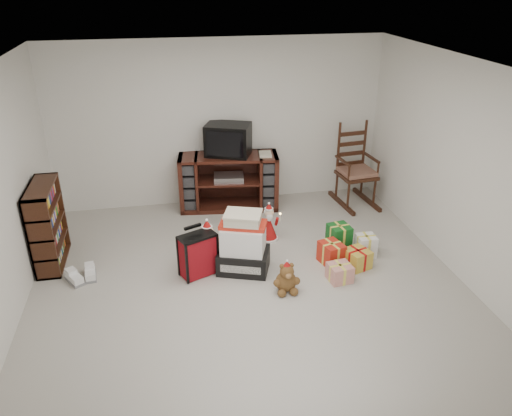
{
  "coord_description": "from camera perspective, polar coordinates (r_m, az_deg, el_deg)",
  "views": [
    {
      "loc": [
        -0.86,
        -4.78,
        3.35
      ],
      "look_at": [
        0.19,
        0.6,
        0.72
      ],
      "focal_mm": 35.0,
      "sensor_mm": 36.0,
      "label": 1
    }
  ],
  "objects": [
    {
      "name": "room",
      "position": [
        5.29,
        -0.81,
        2.23
      ],
      "size": [
        5.01,
        5.01,
        2.51
      ],
      "color": "#B4B0A5",
      "rests_on": "ground"
    },
    {
      "name": "tv_stand",
      "position": [
        7.63,
        -3.13,
        3.05
      ],
      "size": [
        1.53,
        0.7,
        0.85
      ],
      "rotation": [
        0.0,
        0.0,
        -0.12
      ],
      "color": "#451913",
      "rests_on": "floor"
    },
    {
      "name": "bookshelf",
      "position": [
        6.62,
        -22.7,
        -1.97
      ],
      "size": [
        0.28,
        0.85,
        1.04
      ],
      "color": "#391E0F",
      "rests_on": "floor"
    },
    {
      "name": "rocking_chair",
      "position": [
        7.94,
        11.22,
        3.71
      ],
      "size": [
        0.62,
        0.92,
        1.32
      ],
      "rotation": [
        0.0,
        0.0,
        0.11
      ],
      "color": "#391E0F",
      "rests_on": "floor"
    },
    {
      "name": "gift_pile",
      "position": [
        6.03,
        -1.46,
        -4.38
      ],
      "size": [
        0.71,
        0.61,
        0.76
      ],
      "rotation": [
        0.0,
        0.0,
        -0.34
      ],
      "color": "black",
      "rests_on": "floor"
    },
    {
      "name": "red_suitcase",
      "position": [
        6.01,
        -6.63,
        -5.34
      ],
      "size": [
        0.47,
        0.37,
        0.63
      ],
      "rotation": [
        0.0,
        0.0,
        0.42
      ],
      "color": "maroon",
      "rests_on": "floor"
    },
    {
      "name": "stocking",
      "position": [
        5.98,
        -2.94,
        -4.84
      ],
      "size": [
        0.32,
        0.19,
        0.64
      ],
      "primitive_type": null,
      "rotation": [
        0.0,
        0.0,
        -0.21
      ],
      "color": "#0E7F1B",
      "rests_on": "floor"
    },
    {
      "name": "teddy_bear",
      "position": [
        5.75,
        3.47,
        -8.11
      ],
      "size": [
        0.24,
        0.22,
        0.36
      ],
      "color": "brown",
      "rests_on": "floor"
    },
    {
      "name": "santa_figurine",
      "position": [
        6.76,
        1.46,
        -2.05
      ],
      "size": [
        0.27,
        0.25,
        0.55
      ],
      "color": "#9D1110",
      "rests_on": "floor"
    },
    {
      "name": "mrs_claus_figurine",
      "position": [
        6.2,
        -5.51,
        -4.58
      ],
      "size": [
        0.31,
        0.29,
        0.63
      ],
      "color": "#9D1110",
      "rests_on": "floor"
    },
    {
      "name": "sneaker_pair",
      "position": [
        6.34,
        -19.23,
        -7.32
      ],
      "size": [
        0.4,
        0.32,
        0.11
      ],
      "rotation": [
        0.0,
        0.0,
        0.39
      ],
      "color": "white",
      "rests_on": "floor"
    },
    {
      "name": "gift_cluster",
      "position": [
        6.37,
        10.26,
        -5.01
      ],
      "size": [
        0.85,
        0.96,
        0.29
      ],
      "color": "red",
      "rests_on": "floor"
    },
    {
      "name": "crt_television",
      "position": [
        7.43,
        -3.19,
        7.81
      ],
      "size": [
        0.76,
        0.66,
        0.47
      ],
      "rotation": [
        0.0,
        0.0,
        -0.37
      ],
      "color": "black",
      "rests_on": "tv_stand"
    }
  ]
}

